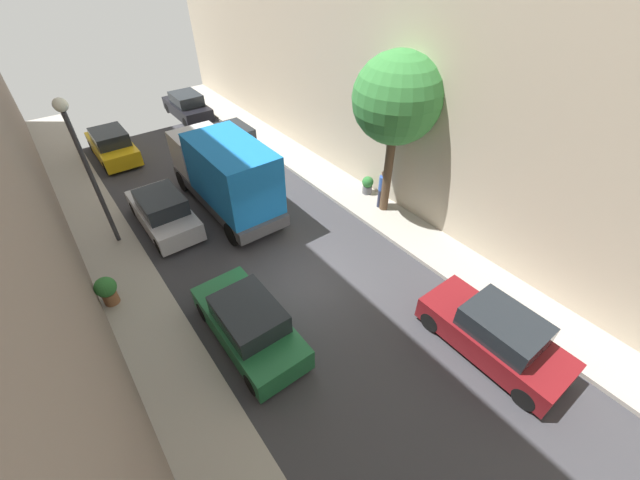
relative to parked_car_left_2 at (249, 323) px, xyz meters
name	(u,v)px	position (x,y,z in m)	size (l,w,h in m)	color
ground	(303,279)	(2.70, 1.10, -0.72)	(32.00, 32.00, 0.00)	#38383D
sidewalk_left	(164,351)	(-2.30, 1.10, -0.64)	(2.00, 44.00, 0.15)	#A8A399
sidewalk_right	(401,226)	(7.70, 1.10, -0.64)	(2.00, 44.00, 0.15)	#A8A399
building_right	(514,3)	(11.70, 1.10, 7.01)	(6.00, 44.00, 15.45)	beige
parked_car_left_2	(249,323)	(0.00, 0.00, 0.00)	(1.78, 4.20, 1.57)	#1E6638
parked_car_left_3	(163,212)	(0.00, 7.12, 0.00)	(1.78, 4.20, 1.57)	silver
parked_car_left_4	(112,146)	(0.00, 14.76, 0.00)	(1.78, 4.20, 1.57)	gold
parked_car_right_1	(495,335)	(5.40, -4.62, 0.00)	(1.78, 4.20, 1.57)	maroon
parked_car_right_2	(234,141)	(5.40, 11.31, 0.00)	(1.78, 4.20, 1.57)	white
parked_car_right_3	(187,106)	(5.40, 17.77, 0.00)	(1.78, 4.20, 1.57)	black
delivery_truck	(225,174)	(2.70, 6.61, 1.07)	(2.26, 6.60, 3.38)	#4C4C51
pedestrian	(383,188)	(8.00, 2.63, 0.35)	(0.40, 0.36, 1.72)	#2D334C
street_tree_1	(397,100)	(7.96, 2.41, 4.18)	(3.30, 3.30, 6.43)	brown
potted_plant_0	(368,184)	(8.24, 3.77, -0.13)	(0.52, 0.52, 0.83)	slate
potted_plant_2	(107,290)	(-2.97, 3.94, 0.02)	(0.67, 0.67, 1.04)	brown
lamp_post	(82,155)	(-1.90, 7.20, 3.09)	(0.44, 0.44, 5.57)	#333338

